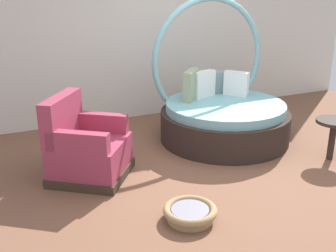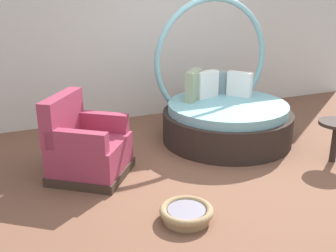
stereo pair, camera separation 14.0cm
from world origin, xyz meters
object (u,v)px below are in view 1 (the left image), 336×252
at_px(side_table, 334,127).
at_px(round_daybed, 222,112).
at_px(pet_basket, 190,213).
at_px(red_armchair, 86,149).

bearing_deg(side_table, round_daybed, 125.45).
relative_size(round_daybed, side_table, 3.73).
distance_m(round_daybed, pet_basket, 2.22).
distance_m(red_armchair, pet_basket, 1.48).
distance_m(pet_basket, side_table, 2.32).
bearing_deg(side_table, red_armchair, 164.86).
height_order(red_armchair, side_table, red_armchair).
xyz_separation_m(round_daybed, side_table, (0.86, -1.21, 0.05)).
bearing_deg(round_daybed, pet_basket, -128.78).
distance_m(round_daybed, side_table, 1.48).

